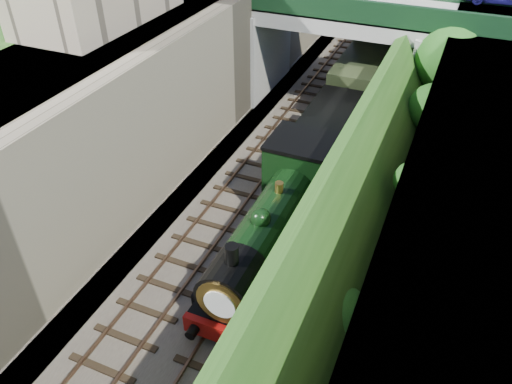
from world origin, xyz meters
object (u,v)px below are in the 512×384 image
tree (452,62)px  locomotive (276,223)px  tender (330,140)px  road_bridge (365,43)px

tree → locomotive: bearing=-110.9°
tree → tender: (-4.71, -4.98, -3.03)m
tender → tree: bearing=46.6°
tree → locomotive: tree is taller
locomotive → tender: 7.37m
tree → road_bridge: bearing=153.7°
road_bridge → tender: (0.26, -7.43, -2.46)m
road_bridge → locomotive: road_bridge is taller
tender → locomotive: bearing=-90.0°
road_bridge → tree: road_bridge is taller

